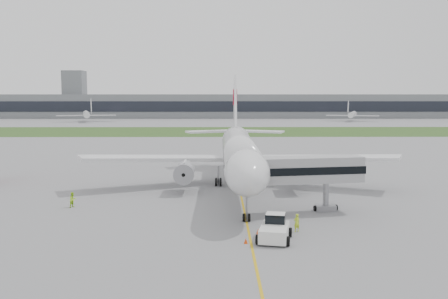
{
  "coord_description": "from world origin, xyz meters",
  "views": [
    {
      "loc": [
        -2.95,
        -69.22,
        14.1
      ],
      "look_at": [
        -2.36,
        2.0,
        6.18
      ],
      "focal_mm": 40.0,
      "sensor_mm": 36.0,
      "label": 1
    }
  ],
  "objects_px": {
    "airliner": "(240,151)",
    "jet_bridge": "(297,171)",
    "ground_crew_near": "(297,223)",
    "pushback_tug": "(275,229)"
  },
  "relations": [
    {
      "from": "pushback_tug",
      "to": "jet_bridge",
      "type": "xyz_separation_m",
      "value": [
        3.75,
        10.7,
        4.02
      ]
    },
    {
      "from": "airliner",
      "to": "pushback_tug",
      "type": "distance_m",
      "value": 27.32
    },
    {
      "from": "pushback_tug",
      "to": "ground_crew_near",
      "type": "bearing_deg",
      "value": 59.04
    },
    {
      "from": "airliner",
      "to": "jet_bridge",
      "type": "height_order",
      "value": "airliner"
    },
    {
      "from": "ground_crew_near",
      "to": "jet_bridge",
      "type": "bearing_deg",
      "value": -126.15
    },
    {
      "from": "airliner",
      "to": "ground_crew_near",
      "type": "bearing_deg",
      "value": -78.36
    },
    {
      "from": "jet_bridge",
      "to": "ground_crew_near",
      "type": "xyz_separation_m",
      "value": [
        -1.17,
        -7.89,
        -4.19
      ]
    },
    {
      "from": "airliner",
      "to": "jet_bridge",
      "type": "distance_m",
      "value": 17.26
    },
    {
      "from": "airliner",
      "to": "jet_bridge",
      "type": "xyz_separation_m",
      "value": [
        6.12,
        -16.13,
        -0.54
      ]
    },
    {
      "from": "pushback_tug",
      "to": "jet_bridge",
      "type": "height_order",
      "value": "jet_bridge"
    }
  ]
}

